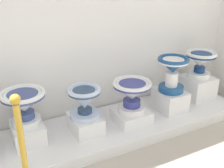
{
  "coord_description": "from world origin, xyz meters",
  "views": [
    {
      "loc": [
        0.75,
        -0.24,
        1.71
      ],
      "look_at": [
        1.98,
        2.11,
        0.58
      ],
      "focal_mm": 44.71,
      "sensor_mm": 36.0,
      "label": 1
    }
  ],
  "objects_px": {
    "antique_toilet_slender_white": "(24,103)",
    "plinth_block_slender_white": "(28,132)",
    "antique_toilet_broad_patterned": "(200,61)",
    "plinth_block_central_ornate": "(170,100)",
    "plinth_block_tall_cobalt": "(85,123)",
    "antique_toilet_tall_cobalt": "(84,99)",
    "plinth_block_broad_patterned": "(197,87)",
    "plinth_block_squat_floral": "(131,116)",
    "antique_toilet_squat_floral": "(132,92)",
    "antique_toilet_central_ornate": "(173,69)"
  },
  "relations": [
    {
      "from": "antique_toilet_slender_white",
      "to": "plinth_block_slender_white",
      "type": "bearing_deg",
      "value": -90.0
    },
    {
      "from": "plinth_block_slender_white",
      "to": "antique_toilet_broad_patterned",
      "type": "xyz_separation_m",
      "value": [
        2.19,
        -0.0,
        0.4
      ]
    },
    {
      "from": "antique_toilet_broad_patterned",
      "to": "plinth_block_central_ornate",
      "type": "bearing_deg",
      "value": -168.83
    },
    {
      "from": "plinth_block_central_ornate",
      "to": "antique_toilet_broad_patterned",
      "type": "xyz_separation_m",
      "value": [
        0.53,
        0.1,
        0.38
      ]
    },
    {
      "from": "plinth_block_tall_cobalt",
      "to": "antique_toilet_tall_cobalt",
      "type": "relative_size",
      "value": 1.1
    },
    {
      "from": "plinth_block_tall_cobalt",
      "to": "plinth_block_broad_patterned",
      "type": "relative_size",
      "value": 0.99
    },
    {
      "from": "plinth_block_squat_floral",
      "to": "antique_toilet_broad_patterned",
      "type": "relative_size",
      "value": 0.95
    },
    {
      "from": "plinth_block_tall_cobalt",
      "to": "antique_toilet_tall_cobalt",
      "type": "height_order",
      "value": "antique_toilet_tall_cobalt"
    },
    {
      "from": "plinth_block_central_ornate",
      "to": "plinth_block_slender_white",
      "type": "bearing_deg",
      "value": 176.34
    },
    {
      "from": "antique_toilet_tall_cobalt",
      "to": "antique_toilet_squat_floral",
      "type": "distance_m",
      "value": 0.54
    },
    {
      "from": "antique_toilet_broad_patterned",
      "to": "plinth_block_squat_floral",
      "type": "bearing_deg",
      "value": -172.79
    },
    {
      "from": "plinth_block_slender_white",
      "to": "antique_toilet_tall_cobalt",
      "type": "xyz_separation_m",
      "value": [
        0.57,
        -0.1,
        0.27
      ]
    },
    {
      "from": "plinth_block_slender_white",
      "to": "plinth_block_squat_floral",
      "type": "relative_size",
      "value": 1.01
    },
    {
      "from": "plinth_block_squat_floral",
      "to": "antique_toilet_squat_floral",
      "type": "xyz_separation_m",
      "value": [
        0.0,
        0.0,
        0.29
      ]
    },
    {
      "from": "plinth_block_tall_cobalt",
      "to": "antique_toilet_central_ornate",
      "type": "xyz_separation_m",
      "value": [
        1.09,
        -0.01,
        0.42
      ]
    },
    {
      "from": "antique_toilet_squat_floral",
      "to": "antique_toilet_central_ornate",
      "type": "relative_size",
      "value": 1.03
    },
    {
      "from": "antique_toilet_central_ornate",
      "to": "plinth_block_broad_patterned",
      "type": "distance_m",
      "value": 0.65
    },
    {
      "from": "plinth_block_slender_white",
      "to": "antique_toilet_squat_floral",
      "type": "height_order",
      "value": "antique_toilet_squat_floral"
    },
    {
      "from": "antique_toilet_central_ornate",
      "to": "antique_toilet_broad_patterned",
      "type": "relative_size",
      "value": 1.06
    },
    {
      "from": "plinth_block_tall_cobalt",
      "to": "plinth_block_squat_floral",
      "type": "relative_size",
      "value": 1.01
    },
    {
      "from": "plinth_block_slender_white",
      "to": "plinth_block_tall_cobalt",
      "type": "relative_size",
      "value": 1.0
    },
    {
      "from": "antique_toilet_central_ornate",
      "to": "antique_toilet_broad_patterned",
      "type": "height_order",
      "value": "antique_toilet_central_ornate"
    },
    {
      "from": "antique_toilet_squat_floral",
      "to": "antique_toilet_central_ornate",
      "type": "xyz_separation_m",
      "value": [
        0.56,
        0.03,
        0.16
      ]
    },
    {
      "from": "plinth_block_slender_white",
      "to": "plinth_block_squat_floral",
      "type": "bearing_deg",
      "value": -7.22
    },
    {
      "from": "antique_toilet_central_ornate",
      "to": "plinth_block_broad_patterned",
      "type": "relative_size",
      "value": 1.09
    },
    {
      "from": "antique_toilet_broad_patterned",
      "to": "plinth_block_slender_white",
      "type": "bearing_deg",
      "value": 179.94
    },
    {
      "from": "plinth_block_slender_white",
      "to": "antique_toilet_central_ornate",
      "type": "relative_size",
      "value": 0.91
    },
    {
      "from": "antique_toilet_central_ornate",
      "to": "plinth_block_tall_cobalt",
      "type": "bearing_deg",
      "value": 179.57
    },
    {
      "from": "antique_toilet_central_ornate",
      "to": "plinth_block_broad_patterned",
      "type": "bearing_deg",
      "value": 11.17
    },
    {
      "from": "antique_toilet_squat_floral",
      "to": "antique_toilet_broad_patterned",
      "type": "distance_m",
      "value": 1.11
    },
    {
      "from": "plinth_block_central_ornate",
      "to": "plinth_block_broad_patterned",
      "type": "bearing_deg",
      "value": 11.17
    },
    {
      "from": "plinth_block_squat_floral",
      "to": "antique_toilet_broad_patterned",
      "type": "bearing_deg",
      "value": 7.21
    },
    {
      "from": "plinth_block_tall_cobalt",
      "to": "plinth_block_broad_patterned",
      "type": "height_order",
      "value": "plinth_block_broad_patterned"
    },
    {
      "from": "antique_toilet_tall_cobalt",
      "to": "antique_toilet_broad_patterned",
      "type": "relative_size",
      "value": 0.87
    },
    {
      "from": "antique_toilet_tall_cobalt",
      "to": "antique_toilet_broad_patterned",
      "type": "distance_m",
      "value": 1.63
    },
    {
      "from": "antique_toilet_tall_cobalt",
      "to": "antique_toilet_central_ornate",
      "type": "distance_m",
      "value": 1.1
    },
    {
      "from": "plinth_block_broad_patterned",
      "to": "plinth_block_tall_cobalt",
      "type": "bearing_deg",
      "value": -176.61
    },
    {
      "from": "antique_toilet_slender_white",
      "to": "plinth_block_squat_floral",
      "type": "xyz_separation_m",
      "value": [
        1.1,
        -0.14,
        -0.35
      ]
    },
    {
      "from": "plinth_block_slender_white",
      "to": "antique_toilet_broad_patterned",
      "type": "height_order",
      "value": "antique_toilet_broad_patterned"
    },
    {
      "from": "plinth_block_tall_cobalt",
      "to": "plinth_block_squat_floral",
      "type": "distance_m",
      "value": 0.54
    },
    {
      "from": "plinth_block_squat_floral",
      "to": "antique_toilet_squat_floral",
      "type": "height_order",
      "value": "antique_toilet_squat_floral"
    },
    {
      "from": "plinth_block_central_ornate",
      "to": "antique_toilet_central_ornate",
      "type": "height_order",
      "value": "antique_toilet_central_ornate"
    },
    {
      "from": "plinth_block_slender_white",
      "to": "antique_toilet_broad_patterned",
      "type": "distance_m",
      "value": 2.23
    },
    {
      "from": "antique_toilet_squat_floral",
      "to": "plinth_block_broad_patterned",
      "type": "height_order",
      "value": "antique_toilet_squat_floral"
    },
    {
      "from": "antique_toilet_slender_white",
      "to": "antique_toilet_squat_floral",
      "type": "relative_size",
      "value": 0.99
    },
    {
      "from": "antique_toilet_tall_cobalt",
      "to": "plinth_block_squat_floral",
      "type": "bearing_deg",
      "value": -4.45
    },
    {
      "from": "plinth_block_slender_white",
      "to": "plinth_block_broad_patterned",
      "type": "bearing_deg",
      "value": -0.06
    },
    {
      "from": "antique_toilet_slender_white",
      "to": "antique_toilet_central_ornate",
      "type": "height_order",
      "value": "antique_toilet_central_ornate"
    },
    {
      "from": "plinth_block_tall_cobalt",
      "to": "antique_toilet_tall_cobalt",
      "type": "bearing_deg",
      "value": 180.0
    },
    {
      "from": "antique_toilet_slender_white",
      "to": "antique_toilet_squat_floral",
      "type": "bearing_deg",
      "value": -7.22
    }
  ]
}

